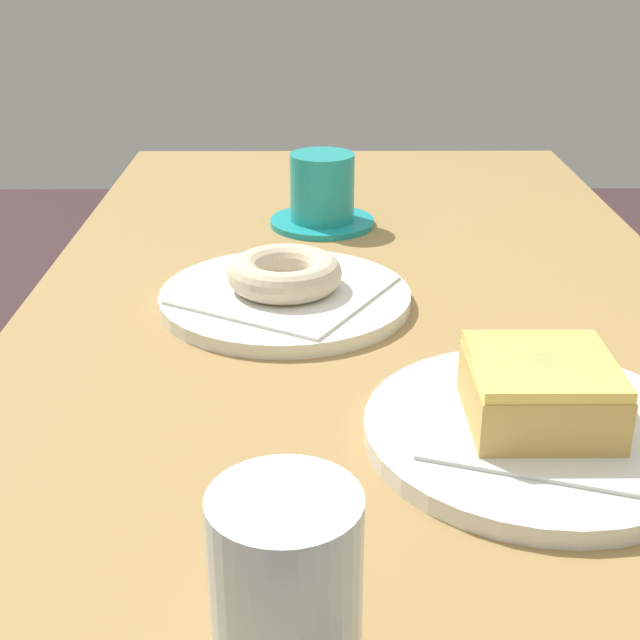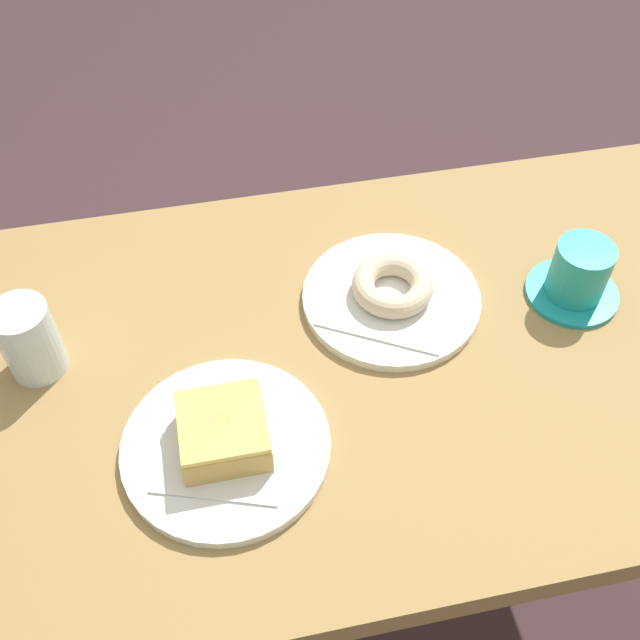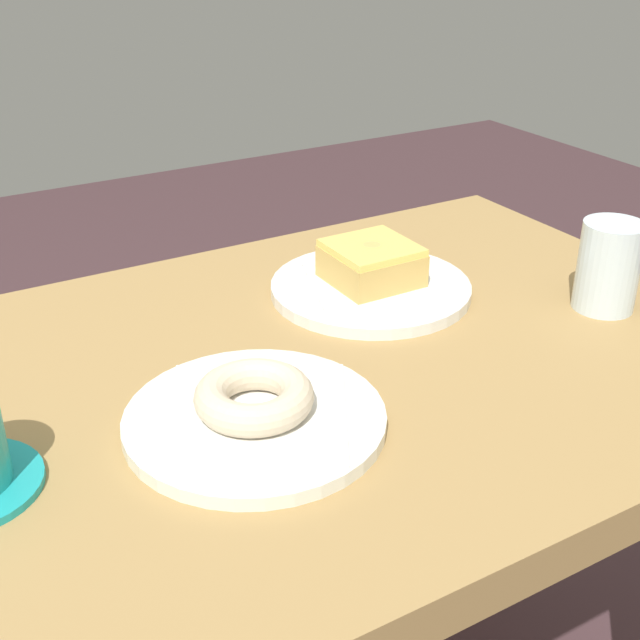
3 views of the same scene
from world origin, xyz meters
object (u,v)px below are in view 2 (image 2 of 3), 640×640
at_px(plate_glazed_square, 226,446).
at_px(coffee_cup, 578,274).
at_px(plate_sugar_ring, 391,298).
at_px(water_glass, 29,340).
at_px(donut_glazed_square, 223,431).
at_px(donut_sugar_ring, 392,285).

height_order(plate_glazed_square, coffee_cup, coffee_cup).
height_order(plate_sugar_ring, water_glass, water_glass).
bearing_deg(coffee_cup, donut_glazed_square, -163.43).
distance_m(plate_glazed_square, donut_glazed_square, 0.03).
bearing_deg(water_glass, plate_glazed_square, -38.10).
xyz_separation_m(donut_glazed_square, coffee_cup, (0.47, 0.14, -0.00)).
distance_m(plate_sugar_ring, coffee_cup, 0.24).
relative_size(donut_sugar_ring, donut_glazed_square, 1.11).
bearing_deg(donut_glazed_square, water_glass, 141.90).
bearing_deg(donut_glazed_square, coffee_cup, 16.57).
height_order(plate_sugar_ring, coffee_cup, coffee_cup).
xyz_separation_m(plate_sugar_ring, donut_glazed_square, (-0.24, -0.18, 0.03)).
distance_m(plate_sugar_ring, donut_glazed_square, 0.30).
distance_m(plate_sugar_ring, water_glass, 0.45).
xyz_separation_m(plate_glazed_square, donut_glazed_square, (0.00, 0.00, 0.03)).
height_order(donut_sugar_ring, coffee_cup, coffee_cup).
xyz_separation_m(donut_sugar_ring, coffee_cup, (0.24, -0.04, 0.01)).
bearing_deg(coffee_cup, water_glass, 178.20).
bearing_deg(donut_sugar_ring, donut_glazed_square, -143.35).
bearing_deg(plate_sugar_ring, water_glass, -178.12).
xyz_separation_m(donut_sugar_ring, water_glass, (-0.44, -0.01, 0.02)).
xyz_separation_m(donut_sugar_ring, plate_glazed_square, (-0.24, -0.18, -0.02)).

